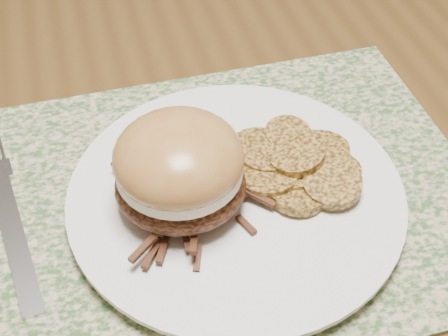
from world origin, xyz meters
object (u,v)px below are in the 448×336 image
Objects in this scene: dinner_plate at (236,196)px; pork_sandwich at (179,169)px; fork at (8,213)px; dining_table at (233,88)px.

dinner_plate is 2.06× the size of pork_sandwich.
dinner_plate is 0.06m from pork_sandwich.
pork_sandwich is 0.62× the size of fork.
dining_table is 0.31m from pork_sandwich.
dinner_plate reaches higher than dining_table.
pork_sandwich is at bearing -114.59° from dining_table.
fork is (-0.18, 0.04, -0.01)m from dinner_plate.
fork is at bearing -139.91° from dining_table.
pork_sandwich is 0.15m from fork.
fork is at bearing -179.12° from pork_sandwich.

